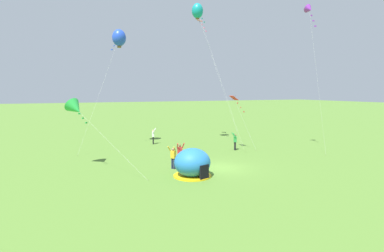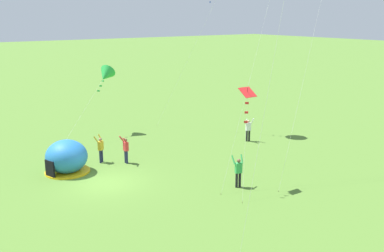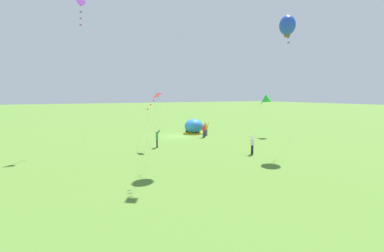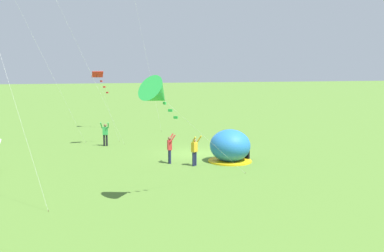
% 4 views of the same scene
% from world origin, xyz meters
% --- Properties ---
extents(ground_plane, '(300.00, 300.00, 0.00)m').
position_xyz_m(ground_plane, '(0.00, 0.00, 0.00)').
color(ground_plane, '#517A2D').
extents(popup_tent, '(2.81, 2.81, 2.10)m').
position_xyz_m(popup_tent, '(-3.18, -1.28, 1.00)').
color(popup_tent, '#2672BF').
rests_on(popup_tent, ground).
extents(person_arms_raised, '(0.67, 0.72, 1.89)m').
position_xyz_m(person_arms_raised, '(-3.76, 1.29, 1.00)').
color(person_arms_raised, '#1E2347').
rests_on(person_arms_raised, ground).
extents(person_flying_kite, '(0.57, 0.70, 1.89)m').
position_xyz_m(person_flying_kite, '(4.98, 5.94, 1.00)').
color(person_flying_kite, black).
rests_on(person_flying_kite, ground).
extents(person_strolling, '(0.68, 0.47, 1.89)m').
position_xyz_m(person_strolling, '(-2.65, 2.60, 1.00)').
color(person_strolling, '#1E2347').
rests_on(person_strolling, ground).
extents(person_far_back, '(0.60, 0.71, 1.89)m').
position_xyz_m(person_far_back, '(-1.97, 12.95, 1.00)').
color(person_far_back, black).
rests_on(person_far_back, ground).
extents(kite_green, '(5.30, 7.03, 5.72)m').
position_xyz_m(kite_green, '(-10.78, 5.01, 4.88)').
color(kite_green, silver).
rests_on(kite_green, ground).
extents(kite_purple, '(0.90, 3.35, 15.00)m').
position_xyz_m(kite_purple, '(11.57, 2.89, 14.46)').
color(kite_purple, silver).
rests_on(kite_purple, ground).
extents(kite_pink, '(2.80, 6.96, 15.32)m').
position_xyz_m(kite_pink, '(4.64, 13.44, 14.25)').
color(kite_pink, silver).
rests_on(kite_pink, ground).
extents(kite_blue, '(5.75, 4.21, 13.02)m').
position_xyz_m(kite_blue, '(-5.63, 13.18, 12.10)').
color(kite_blue, silver).
rests_on(kite_blue, ground).
extents(kite_teal, '(2.95, 7.50, 16.26)m').
position_xyz_m(kite_teal, '(2.99, 11.27, 15.40)').
color(kite_teal, silver).
rests_on(kite_teal, ground).
extents(kite_red, '(2.16, 2.19, 5.83)m').
position_xyz_m(kite_red, '(5.17, 6.28, 5.28)').
color(kite_red, silver).
rests_on(kite_red, ground).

